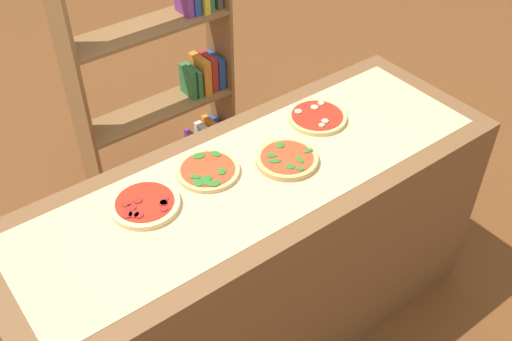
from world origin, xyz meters
The scene contains 8 objects.
ground_plane centered at (0.00, 0.00, 0.00)m, with size 12.00×12.00×0.00m, color brown.
counter centered at (0.00, 0.00, 0.48)m, with size 2.02×0.71×0.95m, color brown.
parchment_paper centered at (0.00, 0.00, 0.95)m, with size 1.85×0.55×0.00m, color tan.
pizza_pepperoni_0 centered at (-0.42, 0.10, 0.97)m, with size 0.25×0.25×0.03m.
pizza_spinach_1 centered at (-0.14, 0.11, 0.96)m, with size 0.24×0.24×0.03m.
pizza_spinach_2 centered at (0.14, -0.01, 0.97)m, with size 0.24×0.24×0.03m.
pizza_mushroom_3 centered at (0.42, 0.13, 0.97)m, with size 0.25×0.25×0.03m.
bookshelf centered at (0.32, 1.19, 0.69)m, with size 0.89×0.25×1.51m.
Camera 1 is at (-1.02, -1.35, 2.43)m, focal length 42.19 mm.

